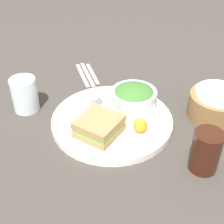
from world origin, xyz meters
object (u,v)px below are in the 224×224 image
(knife, at_px, (87,74))
(sandwich, at_px, (99,126))
(salad_bowl, at_px, (134,97))
(dressing_cup, at_px, (90,100))
(drink_glass, at_px, (206,151))
(spoon, at_px, (92,73))
(bread_basket, at_px, (217,104))
(water_glass, at_px, (25,95))
(plate, at_px, (112,121))
(fork, at_px, (82,75))

(knife, bearing_deg, sandwich, 171.36)
(salad_bowl, relative_size, dressing_cup, 2.13)
(drink_glass, distance_m, spoon, 0.52)
(salad_bowl, relative_size, knife, 0.75)
(salad_bowl, height_order, bread_basket, salad_bowl)
(salad_bowl, bearing_deg, spoon, -143.08)
(salad_bowl, distance_m, water_glass, 0.31)
(sandwich, height_order, water_glass, water_glass)
(bread_basket, bearing_deg, water_glass, -85.83)
(dressing_cup, xyz_separation_m, bread_basket, (-0.03, 0.35, 0.00))
(salad_bowl, xyz_separation_m, water_glass, (0.02, -0.31, -0.01))
(plate, distance_m, dressing_cup, 0.09)
(sandwich, xyz_separation_m, spoon, (-0.33, -0.08, -0.04))
(drink_glass, height_order, knife, drink_glass)
(fork, relative_size, water_glass, 1.62)
(bread_basket, distance_m, fork, 0.46)
(plate, bearing_deg, sandwich, -19.65)
(dressing_cup, bearing_deg, spoon, -171.21)
(plate, height_order, salad_bowl, salad_bowl)
(dressing_cup, distance_m, fork, 0.21)
(plate, relative_size, spoon, 2.28)
(drink_glass, xyz_separation_m, fork, (-0.38, -0.37, -0.05))
(fork, height_order, spoon, same)
(sandwich, xyz_separation_m, salad_bowl, (-0.12, 0.08, 0.01))
(fork, relative_size, spoon, 1.11)
(dressing_cup, xyz_separation_m, spoon, (-0.21, -0.03, -0.03))
(salad_bowl, bearing_deg, drink_glass, 42.94)
(sandwich, bearing_deg, plate, 160.35)
(plate, bearing_deg, water_glass, -97.96)
(salad_bowl, xyz_separation_m, knife, (-0.20, -0.17, -0.05))
(sandwich, relative_size, salad_bowl, 1.05)
(dressing_cup, relative_size, drink_glass, 0.58)
(drink_glass, distance_m, bread_basket, 0.22)
(drink_glass, bearing_deg, bread_basket, 165.63)
(knife, bearing_deg, drink_glass, -163.29)
(salad_bowl, height_order, knife, salad_bowl)
(salad_bowl, relative_size, drink_glass, 1.23)
(fork, distance_m, knife, 0.02)
(sandwich, xyz_separation_m, knife, (-0.32, -0.10, -0.04))
(sandwich, xyz_separation_m, drink_glass, (0.07, 0.25, 0.01))
(water_glass, bearing_deg, knife, 148.30)
(plate, xyz_separation_m, drink_glass, (0.14, 0.23, 0.04))
(plate, relative_size, fork, 2.05)
(knife, height_order, spoon, same)
(knife, bearing_deg, bread_basket, -139.23)
(plate, relative_size, drink_glass, 3.20)
(plate, distance_m, bread_basket, 0.29)
(sandwich, relative_size, water_glass, 1.35)
(plate, xyz_separation_m, salad_bowl, (-0.05, 0.05, 0.05))
(plate, bearing_deg, drink_glass, 59.56)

